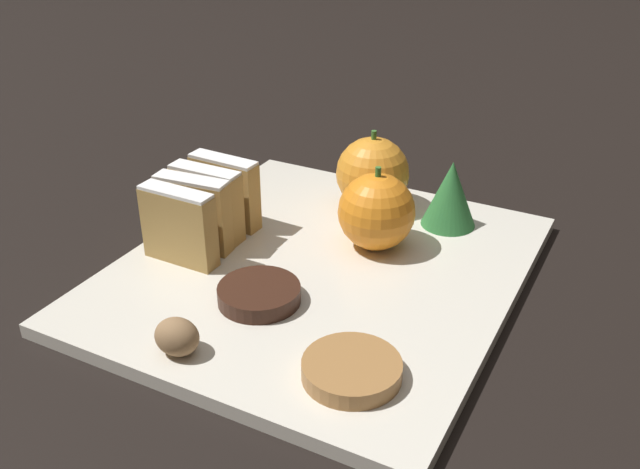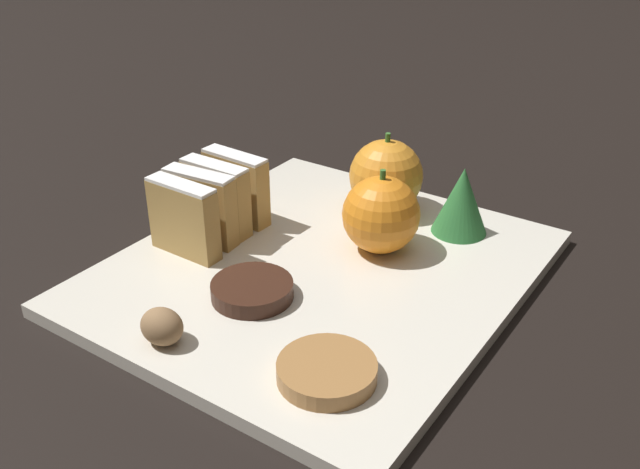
# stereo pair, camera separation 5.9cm
# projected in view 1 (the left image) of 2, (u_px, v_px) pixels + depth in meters

# --- Properties ---
(ground_plane) EXTENTS (6.00, 6.00, 0.00)m
(ground_plane) POSITION_uv_depth(u_px,v_px,m) (320.00, 277.00, 0.61)
(ground_plane) COLOR black
(serving_platter) EXTENTS (0.32, 0.36, 0.01)m
(serving_platter) POSITION_uv_depth(u_px,v_px,m) (320.00, 271.00, 0.61)
(serving_platter) COLOR silver
(serving_platter) RESTS_ON ground_plane
(stollen_slice_front) EXTENTS (0.07, 0.02, 0.07)m
(stollen_slice_front) POSITION_uv_depth(u_px,v_px,m) (179.00, 226.00, 0.60)
(stollen_slice_front) COLOR tan
(stollen_slice_front) RESTS_ON serving_platter
(stollen_slice_second) EXTENTS (0.07, 0.02, 0.07)m
(stollen_slice_second) POSITION_uv_depth(u_px,v_px,m) (193.00, 213.00, 0.62)
(stollen_slice_second) COLOR tan
(stollen_slice_second) RESTS_ON serving_platter
(stollen_slice_third) EXTENTS (0.07, 0.02, 0.07)m
(stollen_slice_third) POSITION_uv_depth(u_px,v_px,m) (209.00, 202.00, 0.64)
(stollen_slice_third) COLOR tan
(stollen_slice_third) RESTS_ON serving_platter
(stollen_slice_fourth) EXTENTS (0.07, 0.02, 0.07)m
(stollen_slice_fourth) POSITION_uv_depth(u_px,v_px,m) (225.00, 191.00, 0.66)
(stollen_slice_fourth) COLOR tan
(stollen_slice_fourth) RESTS_ON serving_platter
(orange_near) EXTENTS (0.07, 0.07, 0.08)m
(orange_near) POSITION_uv_depth(u_px,v_px,m) (376.00, 212.00, 0.62)
(orange_near) COLOR orange
(orange_near) RESTS_ON serving_platter
(orange_far) EXTENTS (0.07, 0.07, 0.08)m
(orange_far) POSITION_uv_depth(u_px,v_px,m) (372.00, 173.00, 0.69)
(orange_far) COLOR orange
(orange_far) RESTS_ON serving_platter
(walnut) EXTENTS (0.03, 0.03, 0.03)m
(walnut) POSITION_uv_depth(u_px,v_px,m) (177.00, 337.00, 0.50)
(walnut) COLOR #8E6B47
(walnut) RESTS_ON serving_platter
(chocolate_cookie) EXTENTS (0.07, 0.07, 0.01)m
(chocolate_cookie) POSITION_uv_depth(u_px,v_px,m) (259.00, 294.00, 0.56)
(chocolate_cookie) COLOR #381E14
(chocolate_cookie) RESTS_ON serving_platter
(gingerbread_cookie) EXTENTS (0.07, 0.07, 0.01)m
(gingerbread_cookie) POSITION_uv_depth(u_px,v_px,m) (352.00, 370.00, 0.48)
(gingerbread_cookie) COLOR #A3703D
(gingerbread_cookie) RESTS_ON serving_platter
(evergreen_sprig) EXTENTS (0.05, 0.05, 0.06)m
(evergreen_sprig) POSITION_uv_depth(u_px,v_px,m) (451.00, 194.00, 0.66)
(evergreen_sprig) COLOR #2D7538
(evergreen_sprig) RESTS_ON serving_platter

